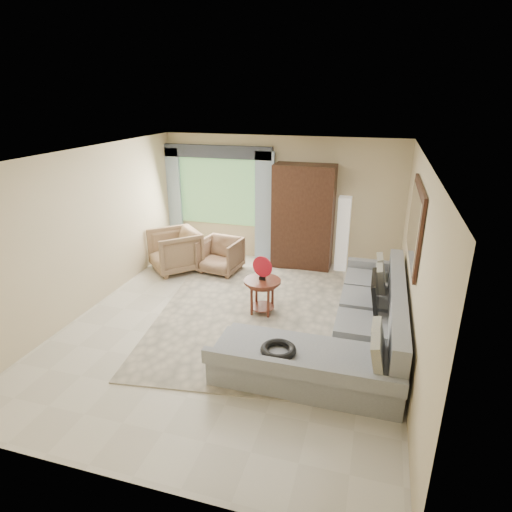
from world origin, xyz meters
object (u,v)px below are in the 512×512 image
(armchair_right, at_px, (220,256))
(armoire, at_px, (303,217))
(sectional_sofa, at_px, (351,332))
(tv_screen, at_px, (375,293))
(coffee_table, at_px, (262,296))
(floor_lamp, at_px, (343,234))
(armchair_left, at_px, (175,251))
(potted_plant, at_px, (174,245))

(armchair_right, distance_m, armoire, 1.83)
(sectional_sofa, height_order, tv_screen, tv_screen)
(coffee_table, relative_size, armoire, 0.28)
(coffee_table, bearing_deg, floor_lamp, 65.51)
(armchair_left, relative_size, potted_plant, 1.60)
(tv_screen, distance_m, floor_lamp, 2.63)
(armchair_left, relative_size, armchair_right, 1.21)
(potted_plant, bearing_deg, sectional_sofa, -33.11)
(coffee_table, bearing_deg, armoire, 83.87)
(tv_screen, distance_m, armoire, 2.91)
(tv_screen, xyz_separation_m, potted_plant, (-4.26, 2.18, -0.43))
(tv_screen, relative_size, armoire, 0.35)
(armchair_right, bearing_deg, armoire, 34.63)
(sectional_sofa, distance_m, tv_screen, 0.67)
(armoire, bearing_deg, coffee_table, -96.13)
(armchair_left, bearing_deg, sectional_sofa, 16.95)
(tv_screen, distance_m, potted_plant, 4.81)
(armoire, bearing_deg, potted_plant, -173.99)
(sectional_sofa, xyz_separation_m, armoire, (-1.23, 2.90, 0.77))
(armchair_right, bearing_deg, floor_lamp, 27.31)
(floor_lamp, bearing_deg, armoire, -175.71)
(armoire, bearing_deg, armchair_right, -152.83)
(tv_screen, bearing_deg, potted_plant, 152.90)
(sectional_sofa, xyz_separation_m, floor_lamp, (-0.43, 2.96, 0.47))
(tv_screen, distance_m, coffee_table, 1.80)
(tv_screen, bearing_deg, coffee_table, 171.76)
(armchair_right, xyz_separation_m, armoire, (1.50, 0.77, 0.70))
(sectional_sofa, distance_m, armoire, 3.24)
(armchair_right, bearing_deg, armchair_left, -161.91)
(armchair_right, bearing_deg, coffee_table, -41.45)
(tv_screen, bearing_deg, armchair_right, 150.47)
(armchair_right, distance_m, potted_plant, 1.35)
(tv_screen, bearing_deg, sectional_sofa, -122.13)
(armchair_left, relative_size, floor_lamp, 0.61)
(coffee_table, relative_size, potted_plant, 1.03)
(sectional_sofa, height_order, armchair_left, sectional_sofa)
(armchair_left, bearing_deg, armoire, 66.49)
(coffee_table, relative_size, armchair_left, 0.64)
(coffee_table, bearing_deg, sectional_sofa, -24.69)
(floor_lamp, bearing_deg, armchair_left, -162.68)
(armchair_left, distance_m, floor_lamp, 3.38)
(coffee_table, distance_m, potted_plant, 3.18)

